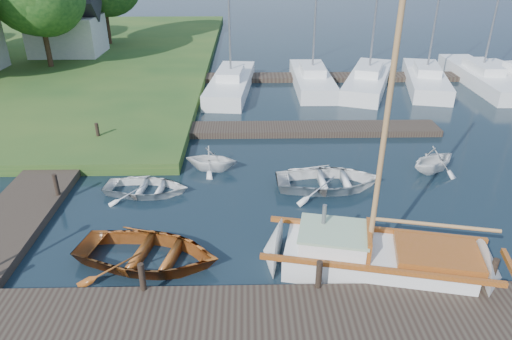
{
  "coord_description": "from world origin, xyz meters",
  "views": [
    {
      "loc": [
        -0.31,
        -14.18,
        8.29
      ],
      "look_at": [
        0.0,
        0.0,
        1.2
      ],
      "focal_mm": 32.0,
      "sensor_mm": 36.0,
      "label": 1
    }
  ],
  "objects_px": {
    "tender_a": "(146,185)",
    "tender_c": "(329,178)",
    "mooring_post_2": "(319,274)",
    "sailboat": "(381,260)",
    "mooring_post_1": "(142,277)",
    "tender_b": "(211,157)",
    "marina_boat_2": "(312,78)",
    "marina_boat_3": "(368,79)",
    "house_c": "(66,26)",
    "mooring_post_3": "(493,272)",
    "marina_boat_0": "(231,82)",
    "mooring_post_5": "(98,132)",
    "tender_d": "(435,157)",
    "dinghy": "(147,250)",
    "marina_boat_5": "(481,76)",
    "marina_boat_4": "(426,78)",
    "mooring_post_4": "(56,185)"
  },
  "relations": [
    {
      "from": "mooring_post_2",
      "to": "tender_a",
      "type": "xyz_separation_m",
      "value": [
        -5.52,
        5.59,
        -0.38
      ]
    },
    {
      "from": "marina_boat_4",
      "to": "house_c",
      "type": "distance_m",
      "value": 26.39
    },
    {
      "from": "marina_boat_3",
      "to": "tender_a",
      "type": "bearing_deg",
      "value": 160.38
    },
    {
      "from": "mooring_post_5",
      "to": "marina_boat_2",
      "type": "bearing_deg",
      "value": 40.31
    },
    {
      "from": "mooring_post_3",
      "to": "marina_boat_2",
      "type": "relative_size",
      "value": 0.07
    },
    {
      "from": "mooring_post_4",
      "to": "tender_a",
      "type": "bearing_deg",
      "value": 11.14
    },
    {
      "from": "mooring_post_5",
      "to": "marina_boat_3",
      "type": "height_order",
      "value": "marina_boat_3"
    },
    {
      "from": "mooring_post_5",
      "to": "marina_boat_0",
      "type": "relative_size",
      "value": 0.07
    },
    {
      "from": "mooring_post_5",
      "to": "sailboat",
      "type": "relative_size",
      "value": 0.08
    },
    {
      "from": "sailboat",
      "to": "tender_b",
      "type": "relative_size",
      "value": 4.66
    },
    {
      "from": "mooring_post_3",
      "to": "mooring_post_5",
      "type": "height_order",
      "value": "same"
    },
    {
      "from": "mooring_post_3",
      "to": "tender_c",
      "type": "height_order",
      "value": "mooring_post_3"
    },
    {
      "from": "dinghy",
      "to": "marina_boat_0",
      "type": "distance_m",
      "value": 17.05
    },
    {
      "from": "mooring_post_5",
      "to": "house_c",
      "type": "bearing_deg",
      "value": 112.38
    },
    {
      "from": "mooring_post_3",
      "to": "mooring_post_5",
      "type": "xyz_separation_m",
      "value": [
        -13.0,
        10.0,
        0.0
      ]
    },
    {
      "from": "dinghy",
      "to": "tender_d",
      "type": "height_order",
      "value": "tender_d"
    },
    {
      "from": "mooring_post_1",
      "to": "sailboat",
      "type": "bearing_deg",
      "value": 8.76
    },
    {
      "from": "marina_boat_0",
      "to": "marina_boat_4",
      "type": "distance_m",
      "value": 12.39
    },
    {
      "from": "mooring_post_5",
      "to": "marina_boat_4",
      "type": "height_order",
      "value": "marina_boat_4"
    },
    {
      "from": "mooring_post_1",
      "to": "mooring_post_3",
      "type": "relative_size",
      "value": 1.0
    },
    {
      "from": "mooring_post_2",
      "to": "mooring_post_4",
      "type": "height_order",
      "value": "same"
    },
    {
      "from": "dinghy",
      "to": "tender_c",
      "type": "distance_m",
      "value": 7.38
    },
    {
      "from": "mooring_post_2",
      "to": "mooring_post_5",
      "type": "distance_m",
      "value": 13.12
    },
    {
      "from": "marina_boat_2",
      "to": "marina_boat_3",
      "type": "relative_size",
      "value": 1.06
    },
    {
      "from": "mooring_post_3",
      "to": "marina_boat_0",
      "type": "relative_size",
      "value": 0.07
    },
    {
      "from": "tender_a",
      "to": "tender_c",
      "type": "height_order",
      "value": "tender_c"
    },
    {
      "from": "house_c",
      "to": "mooring_post_2",
      "type": "bearing_deg",
      "value": -60.14
    },
    {
      "from": "marina_boat_2",
      "to": "marina_boat_5",
      "type": "height_order",
      "value": "marina_boat_2"
    },
    {
      "from": "marina_boat_2",
      "to": "house_c",
      "type": "distance_m",
      "value": 19.59
    },
    {
      "from": "mooring_post_1",
      "to": "tender_d",
      "type": "bearing_deg",
      "value": 35.12
    },
    {
      "from": "tender_a",
      "to": "marina_boat_0",
      "type": "height_order",
      "value": "marina_boat_0"
    },
    {
      "from": "mooring_post_2",
      "to": "sailboat",
      "type": "height_order",
      "value": "sailboat"
    },
    {
      "from": "tender_c",
      "to": "tender_d",
      "type": "distance_m",
      "value": 4.63
    },
    {
      "from": "mooring_post_1",
      "to": "tender_b",
      "type": "distance_m",
      "value": 7.58
    },
    {
      "from": "marina_boat_0",
      "to": "marina_boat_3",
      "type": "distance_m",
      "value": 8.71
    },
    {
      "from": "dinghy",
      "to": "tender_c",
      "type": "relative_size",
      "value": 1.05
    },
    {
      "from": "dinghy",
      "to": "marina_boat_0",
      "type": "height_order",
      "value": "marina_boat_0"
    },
    {
      "from": "marina_boat_2",
      "to": "house_c",
      "type": "xyz_separation_m",
      "value": [
        -17.86,
        7.79,
        2.0
      ]
    },
    {
      "from": "mooring_post_2",
      "to": "marina_boat_2",
      "type": "distance_m",
      "value": 19.36
    },
    {
      "from": "tender_a",
      "to": "mooring_post_3",
      "type": "bearing_deg",
      "value": -113.06
    },
    {
      "from": "tender_b",
      "to": "marina_boat_4",
      "type": "xyz_separation_m",
      "value": [
        12.86,
        11.66,
        0.02
      ]
    },
    {
      "from": "mooring_post_5",
      "to": "tender_d",
      "type": "height_order",
      "value": "tender_d"
    },
    {
      "from": "mooring_post_1",
      "to": "tender_c",
      "type": "bearing_deg",
      "value": 45.52
    },
    {
      "from": "mooring_post_3",
      "to": "sailboat",
      "type": "relative_size",
      "value": 0.08
    },
    {
      "from": "mooring_post_2",
      "to": "tender_a",
      "type": "relative_size",
      "value": 0.26
    },
    {
      "from": "marina_boat_4",
      "to": "mooring_post_3",
      "type": "bearing_deg",
      "value": 178.0
    },
    {
      "from": "marina_boat_0",
      "to": "tender_a",
      "type": "bearing_deg",
      "value": 173.89
    },
    {
      "from": "tender_d",
      "to": "house_c",
      "type": "relative_size",
      "value": 0.43
    },
    {
      "from": "dinghy",
      "to": "marina_boat_2",
      "type": "xyz_separation_m",
      "value": [
        7.04,
        17.72,
        0.15
      ]
    },
    {
      "from": "tender_c",
      "to": "mooring_post_4",
      "type": "bearing_deg",
      "value": 93.53
    }
  ]
}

